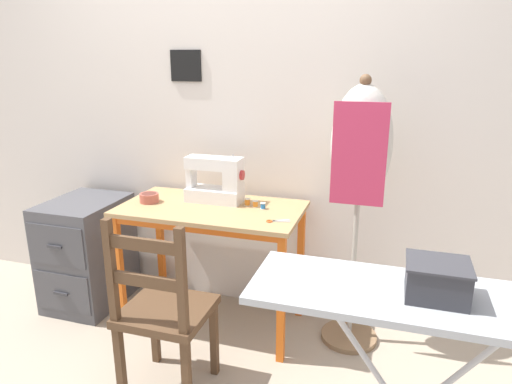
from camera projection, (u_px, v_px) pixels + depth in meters
ground_plane at (196, 348)px, 2.58m from camera, size 14.00×14.00×0.00m
wall_back at (231, 109)px, 2.79m from camera, size 10.00×0.06×2.55m
sewing_table at (211, 224)px, 2.64m from camera, size 1.05×0.56×0.75m
sewing_machine at (217, 181)px, 2.68m from camera, size 0.35×0.15×0.29m
fabric_bowl at (149, 198)px, 2.69m from camera, size 0.11×0.11×0.05m
scissors at (274, 221)px, 2.38m from camera, size 0.12×0.08×0.01m
thread_spool_near_machine at (247, 202)px, 2.64m from camera, size 0.04×0.04×0.04m
thread_spool_mid_table at (255, 204)px, 2.61m from camera, size 0.04×0.04×0.04m
thread_spool_far_edge at (263, 206)px, 2.58m from camera, size 0.03×0.03×0.04m
wooden_chair at (163, 313)px, 2.13m from camera, size 0.40×0.38×0.93m
filing_cabinet at (87, 252)px, 2.99m from camera, size 0.42×0.56×0.70m
dress_form at (360, 160)px, 2.36m from camera, size 0.32×0.32×1.50m
ironing_board at (417, 309)px, 1.40m from camera, size 1.04×0.36×0.89m
storage_box at (437, 280)px, 1.36m from camera, size 0.19×0.17×0.11m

